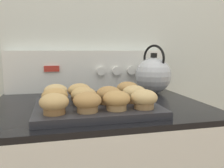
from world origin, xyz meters
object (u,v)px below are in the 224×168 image
muffin_r0_c2 (117,100)px  muffin_pan (96,107)px  muffin_r1_c0 (55,97)px  muffin_r2_c1 (79,91)px  muffin_r2_c3 (128,89)px  muffin_r0_c0 (54,104)px  tea_kettle (153,75)px  muffin_r1_c1 (84,96)px  muffin_r1_c3 (134,94)px  muffin_r2_c0 (56,92)px  muffin_r0_c3 (144,99)px  muffin_r1_c2 (109,95)px  muffin_r0_c1 (87,102)px

muffin_r0_c2 → muffin_pan: bearing=117.6°
muffin_r1_c0 → muffin_r2_c1: (0.09, 0.09, 0.00)m
muffin_r2_c3 → muffin_r0_c2: bearing=-116.6°
muffin_r0_c0 → muffin_r2_c1: size_ratio=1.00×
tea_kettle → muffin_r0_c0: bearing=-142.1°
muffin_r0_c2 → muffin_r1_c1: (-0.09, 0.09, 0.00)m
muffin_r1_c3 → muffin_r2_c3: size_ratio=1.00×
muffin_r1_c0 → muffin_r2_c0: 0.09m
muffin_r0_c3 → muffin_r1_c2: 0.13m
muffin_r0_c1 → tea_kettle: 0.49m
muffin_r0_c2 → muffin_r2_c1: 0.20m
muffin_r0_c2 → muffin_r1_c0: 0.20m
muffin_r0_c0 → muffin_r0_c1: bearing=-0.6°
muffin_r0_c0 → muffin_r2_c3: size_ratio=1.00×
muffin_r0_c0 → muffin_r2_c0: size_ratio=1.00×
muffin_r0_c2 → muffin_r2_c1: same height
muffin_r0_c1 → muffin_r0_c3: same height
muffin_r0_c2 → tea_kettle: bearing=52.5°
muffin_r0_c3 → muffin_r1_c2: bearing=136.1°
muffin_r0_c1 → muffin_r1_c0: size_ratio=1.00×
muffin_r1_c2 → tea_kettle: 0.37m
muffin_pan → muffin_r2_c3: 0.17m
tea_kettle → muffin_r1_c2: bearing=-136.1°
muffin_r1_c0 → muffin_r1_c2: same height
muffin_r0_c0 → muffin_r0_c3: size_ratio=1.00×
muffin_r0_c2 → muffin_r1_c1: size_ratio=1.00×
muffin_r0_c1 → muffin_r2_c0: 0.20m
muffin_r1_c0 → muffin_r1_c2: bearing=-0.6°
muffin_pan → muffin_r2_c3: (0.13, 0.09, 0.04)m
muffin_pan → muffin_r1_c2: (0.04, -0.00, 0.04)m
muffin_r0_c0 → muffin_r2_c3: 0.32m
muffin_r0_c2 → muffin_r0_c3: 0.09m
muffin_r1_c1 → tea_kettle: size_ratio=0.37×
muffin_r0_c1 → muffin_r0_c3: size_ratio=1.00×
muffin_r1_c1 → muffin_r2_c1: bearing=93.4°
muffin_pan → muffin_r0_c2: muffin_r0_c2 is taller
muffin_r1_c2 → muffin_r2_c1: same height
muffin_r2_c0 → muffin_r0_c1: bearing=-63.7°
muffin_r1_c0 → muffin_r2_c3: size_ratio=1.00×
muffin_r0_c2 → muffin_r1_c0: size_ratio=1.00×
muffin_r1_c0 → muffin_r1_c1: size_ratio=1.00×
muffin_pan → muffin_r1_c1: bearing=-179.2°
muffin_r0_c2 → muffin_r1_c1: 0.12m
muffin_r0_c0 → tea_kettle: (0.44, 0.34, 0.03)m
muffin_r1_c0 → muffin_r2_c1: size_ratio=1.00×
muffin_pan → muffin_r0_c0: (-0.13, -0.09, 0.04)m
muffin_r0_c0 → muffin_r0_c2: size_ratio=1.00×
muffin_pan → muffin_r1_c3: bearing=-1.2°
muffin_r0_c1 → muffin_r2_c1: size_ratio=1.00×
muffin_r0_c2 → muffin_r0_c0: bearing=-179.4°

